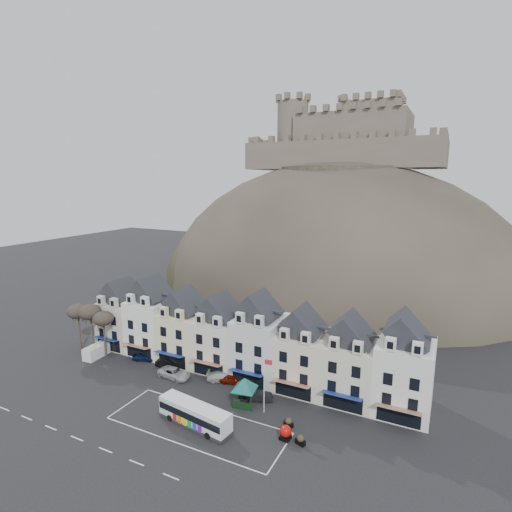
{
  "coord_description": "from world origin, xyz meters",
  "views": [
    {
      "loc": [
        27.77,
        -34.6,
        29.41
      ],
      "look_at": [
        -1.36,
        24.0,
        16.72
      ],
      "focal_mm": 28.0,
      "sensor_mm": 36.0,
      "label": 1
    }
  ],
  "objects_px": {
    "white_van": "(96,351)",
    "car_maroon": "(233,379)",
    "bus_shelter": "(245,384)",
    "flagpole": "(265,381)",
    "red_buoy": "(286,432)",
    "car_silver": "(174,373)",
    "bus": "(195,414)",
    "car_charcoal": "(257,395)",
    "car_black": "(169,363)",
    "car_white": "(224,376)",
    "car_navy": "(144,357)"
  },
  "relations": [
    {
      "from": "white_van",
      "to": "car_maroon",
      "type": "distance_m",
      "value": 25.01
    },
    {
      "from": "bus_shelter",
      "to": "flagpole",
      "type": "height_order",
      "value": "flagpole"
    },
    {
      "from": "red_buoy",
      "to": "car_maroon",
      "type": "xyz_separation_m",
      "value": [
        -11.75,
        8.39,
        -0.21
      ]
    },
    {
      "from": "white_van",
      "to": "car_silver",
      "type": "height_order",
      "value": "white_van"
    },
    {
      "from": "flagpole",
      "to": "car_maroon",
      "type": "distance_m",
      "value": 9.38
    },
    {
      "from": "red_buoy",
      "to": "car_silver",
      "type": "xyz_separation_m",
      "value": [
        -20.47,
        5.96,
        -0.15
      ]
    },
    {
      "from": "bus",
      "to": "bus_shelter",
      "type": "relative_size",
      "value": 1.72
    },
    {
      "from": "bus",
      "to": "car_charcoal",
      "type": "height_order",
      "value": "bus"
    },
    {
      "from": "flagpole",
      "to": "car_maroon",
      "type": "bearing_deg",
      "value": 147.88
    },
    {
      "from": "white_van",
      "to": "car_black",
      "type": "height_order",
      "value": "white_van"
    },
    {
      "from": "car_silver",
      "to": "car_maroon",
      "type": "xyz_separation_m",
      "value": [
        8.72,
        2.43,
        -0.06
      ]
    },
    {
      "from": "car_black",
      "to": "car_charcoal",
      "type": "distance_m",
      "value": 16.98
    },
    {
      "from": "car_black",
      "to": "car_charcoal",
      "type": "height_order",
      "value": "car_charcoal"
    },
    {
      "from": "car_white",
      "to": "car_charcoal",
      "type": "height_order",
      "value": "car_white"
    },
    {
      "from": "white_van",
      "to": "car_white",
      "type": "xyz_separation_m",
      "value": [
        23.4,
        2.5,
        -0.28
      ]
    },
    {
      "from": "bus_shelter",
      "to": "red_buoy",
      "type": "height_order",
      "value": "bus_shelter"
    },
    {
      "from": "red_buoy",
      "to": "car_charcoal",
      "type": "distance_m",
      "value": 8.81
    },
    {
      "from": "white_van",
      "to": "car_white",
      "type": "bearing_deg",
      "value": 2.27
    },
    {
      "from": "car_black",
      "to": "car_silver",
      "type": "xyz_separation_m",
      "value": [
        2.88,
        -2.43,
        0.02
      ]
    },
    {
      "from": "car_silver",
      "to": "flagpole",
      "type": "bearing_deg",
      "value": -93.39
    },
    {
      "from": "car_navy",
      "to": "car_maroon",
      "type": "height_order",
      "value": "car_maroon"
    },
    {
      "from": "red_buoy",
      "to": "car_charcoal",
      "type": "xyz_separation_m",
      "value": [
        -6.55,
        5.89,
        -0.17
      ]
    },
    {
      "from": "red_buoy",
      "to": "car_maroon",
      "type": "bearing_deg",
      "value": 144.49
    },
    {
      "from": "bus",
      "to": "car_black",
      "type": "bearing_deg",
      "value": 147.03
    },
    {
      "from": "car_maroon",
      "to": "car_charcoal",
      "type": "xyz_separation_m",
      "value": [
        5.2,
        -2.5,
        0.04
      ]
    },
    {
      "from": "bus",
      "to": "red_buoy",
      "type": "relative_size",
      "value": 5.92
    },
    {
      "from": "car_navy",
      "to": "car_maroon",
      "type": "relative_size",
      "value": 0.95
    },
    {
      "from": "car_white",
      "to": "bus_shelter",
      "type": "bearing_deg",
      "value": -147.33
    },
    {
      "from": "car_black",
      "to": "car_maroon",
      "type": "bearing_deg",
      "value": -103.81
    },
    {
      "from": "car_white",
      "to": "car_maroon",
      "type": "height_order",
      "value": "car_white"
    },
    {
      "from": "flagpole",
      "to": "car_navy",
      "type": "xyz_separation_m",
      "value": [
        -24.12,
        4.6,
        -3.67
      ]
    },
    {
      "from": "bus_shelter",
      "to": "car_silver",
      "type": "bearing_deg",
      "value": 162.34
    },
    {
      "from": "red_buoy",
      "to": "car_silver",
      "type": "distance_m",
      "value": 21.32
    },
    {
      "from": "flagpole",
      "to": "white_van",
      "type": "relative_size",
      "value": 1.66
    },
    {
      "from": "white_van",
      "to": "flagpole",
      "type": "bearing_deg",
      "value": -7.55
    },
    {
      "from": "car_maroon",
      "to": "car_silver",
      "type": "bearing_deg",
      "value": 92.63
    },
    {
      "from": "bus_shelter",
      "to": "flagpole",
      "type": "relative_size",
      "value": 0.78
    },
    {
      "from": "bus",
      "to": "white_van",
      "type": "distance_m",
      "value": 27.17
    },
    {
      "from": "bus",
      "to": "car_silver",
      "type": "bearing_deg",
      "value": 146.78
    },
    {
      "from": "flagpole",
      "to": "car_maroon",
      "type": "height_order",
      "value": "flagpole"
    },
    {
      "from": "bus_shelter",
      "to": "car_maroon",
      "type": "distance_m",
      "value": 6.33
    },
    {
      "from": "car_black",
      "to": "car_maroon",
      "type": "distance_m",
      "value": 11.6
    },
    {
      "from": "car_maroon",
      "to": "white_van",
      "type": "bearing_deg",
      "value": 82.82
    },
    {
      "from": "bus",
      "to": "car_navy",
      "type": "relative_size",
      "value": 2.73
    },
    {
      "from": "white_van",
      "to": "car_black",
      "type": "distance_m",
      "value": 13.52
    },
    {
      "from": "white_van",
      "to": "car_charcoal",
      "type": "height_order",
      "value": "white_van"
    },
    {
      "from": "car_black",
      "to": "car_maroon",
      "type": "height_order",
      "value": "car_black"
    },
    {
      "from": "bus_shelter",
      "to": "car_charcoal",
      "type": "distance_m",
      "value": 2.96
    },
    {
      "from": "white_van",
      "to": "car_charcoal",
      "type": "xyz_separation_m",
      "value": [
        30.08,
        0.0,
        -0.3
      ]
    },
    {
      "from": "white_van",
      "to": "car_black",
      "type": "xyz_separation_m",
      "value": [
        13.28,
        2.5,
        -0.31
      ]
    }
  ]
}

